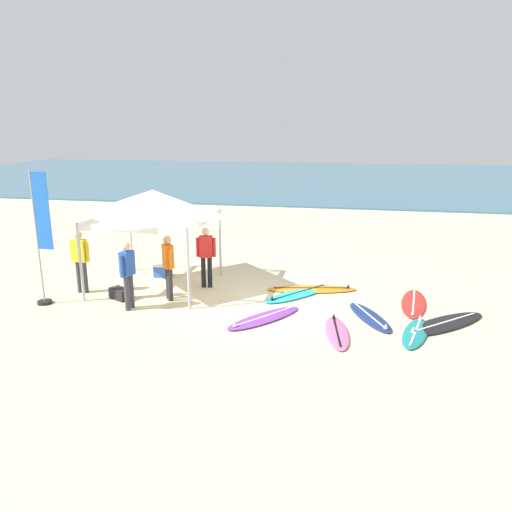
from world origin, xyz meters
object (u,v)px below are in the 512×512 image
object	(u,v)px
surfboard_black	(444,324)
person_yellow	(80,257)
canopy_tent	(153,203)
person_red	(206,253)
surfboard_red	(414,303)
cooler_box	(163,270)
surfboard_purple	(264,318)
person_blue	(128,271)
surfboard_orange	(312,289)
surfboard_navy	(370,317)
surfboard_cyan	(298,293)
surfboard_pink	(337,332)
banner_flag	(42,244)
gear_bag_near_tent	(120,294)
person_orange	(168,263)
surfboard_teal	(415,333)

from	to	relation	value
surfboard_black	person_yellow	bearing A→B (deg)	177.32
canopy_tent	person_red	size ratio (longest dim) A/B	1.76
surfboard_red	cooler_box	distance (m)	7.24
surfboard_purple	person_blue	xyz separation A→B (m)	(-3.38, -0.00, 0.95)
surfboard_orange	person_red	world-z (taller)	person_red
surfboard_black	person_red	xyz separation A→B (m)	(-6.11, 1.55, 0.95)
surfboard_navy	surfboard_black	distance (m)	1.65
cooler_box	surfboard_navy	bearing A→B (deg)	-19.68
surfboard_purple	surfboard_cyan	size ratio (longest dim) A/B	0.95
surfboard_black	surfboard_pink	bearing A→B (deg)	-157.67
surfboard_pink	surfboard_cyan	world-z (taller)	same
surfboard_cyan	person_red	distance (m)	2.78
person_blue	person_yellow	xyz separation A→B (m)	(-1.82, 0.91, 0.00)
banner_flag	surfboard_red	bearing A→B (deg)	11.22
canopy_tent	person_blue	xyz separation A→B (m)	(0.00, -1.76, -1.40)
person_blue	person_yellow	size ratio (longest dim) A/B	1.00
surfboard_pink	banner_flag	size ratio (longest dim) A/B	0.55
surfboard_cyan	person_blue	xyz separation A→B (m)	(-3.97, -1.90, 0.95)
surfboard_purple	surfboard_cyan	world-z (taller)	same
surfboard_pink	person_yellow	world-z (taller)	person_yellow
cooler_box	gear_bag_near_tent	bearing A→B (deg)	-99.66
surfboard_navy	person_blue	world-z (taller)	person_blue
person_red	person_orange	size ratio (longest dim) A/B	1.00
surfboard_purple	surfboard_pink	world-z (taller)	same
person_orange	person_yellow	bearing A→B (deg)	178.28
surfboard_purple	surfboard_navy	world-z (taller)	same
surfboard_teal	banner_flag	world-z (taller)	banner_flag
surfboard_purple	cooler_box	distance (m)	4.53
surfboard_teal	person_red	world-z (taller)	person_red
surfboard_orange	surfboard_purple	world-z (taller)	same
person_yellow	surfboard_navy	bearing A→B (deg)	-2.69
surfboard_red	person_orange	xyz separation A→B (m)	(-6.22, -0.89, 0.95)
surfboard_navy	surfboard_cyan	bearing A→B (deg)	144.12
surfboard_purple	cooler_box	world-z (taller)	cooler_box
surfboard_orange	person_blue	world-z (taller)	person_blue
canopy_tent	person_orange	size ratio (longest dim) A/B	1.76
surfboard_purple	surfboard_cyan	distance (m)	1.98
surfboard_navy	gear_bag_near_tent	world-z (taller)	gear_bag_near_tent
surfboard_teal	surfboard_cyan	bearing A→B (deg)	143.50
surfboard_teal	banner_flag	size ratio (longest dim) A/B	0.56
surfboard_purple	person_yellow	bearing A→B (deg)	170.08
canopy_tent	person_orange	xyz separation A→B (m)	(0.72, -0.92, -1.40)
surfboard_cyan	canopy_tent	bearing A→B (deg)	-177.97
surfboard_pink	cooler_box	bearing A→B (deg)	148.85
person_red	gear_bag_near_tent	xyz separation A→B (m)	(-1.95, -1.38, -0.85)
surfboard_navy	person_yellow	bearing A→B (deg)	177.31
person_red	surfboard_cyan	bearing A→B (deg)	-2.92
person_blue	person_orange	bearing A→B (deg)	49.43
gear_bag_near_tent	surfboard_orange	bearing A→B (deg)	19.20
person_blue	banner_flag	size ratio (longest dim) A/B	0.50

